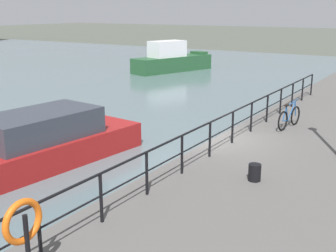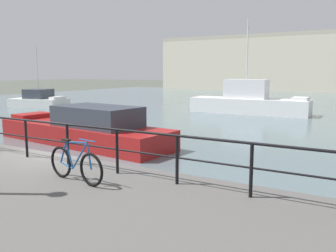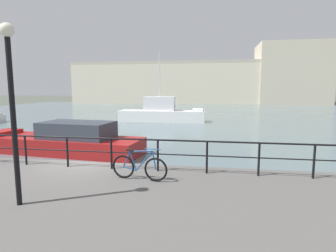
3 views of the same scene
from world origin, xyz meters
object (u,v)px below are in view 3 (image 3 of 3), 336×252
at_px(harbor_building, 222,81).
at_px(quay_lamp_post, 11,90).
at_px(moored_red_daysailer, 162,113).
at_px(moored_cabin_cruiser, 64,141).
at_px(parked_bicycle, 139,167).

distance_m(harbor_building, quay_lamp_post, 65.93).
xyz_separation_m(moored_red_daysailer, moored_cabin_cruiser, (-2.78, -16.20, -0.27)).
relative_size(parked_bicycle, quay_lamp_post, 0.42).
bearing_deg(parked_bicycle, moored_red_daysailer, 106.76).
bearing_deg(parked_bicycle, moored_cabin_cruiser, 140.16).
bearing_deg(harbor_building, moored_cabin_cruiser, -100.50).
relative_size(harbor_building, parked_bicycle, 34.45).
relative_size(harbor_building, moored_red_daysailer, 6.26).
relative_size(harbor_building, quay_lamp_post, 14.59).
height_order(parked_bicycle, quay_lamp_post, quay_lamp_post).
distance_m(moored_cabin_cruiser, quay_lamp_post, 10.60).
xyz_separation_m(harbor_building, moored_cabin_cruiser, (-10.44, -56.31, -4.68)).
bearing_deg(quay_lamp_post, harbor_building, 84.48).
bearing_deg(moored_red_daysailer, quay_lamp_post, -88.40).
distance_m(harbor_building, moored_cabin_cruiser, 57.46).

